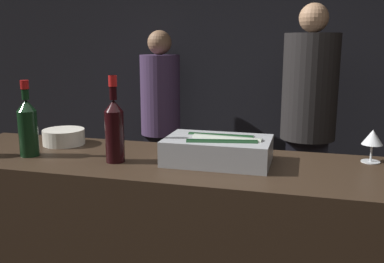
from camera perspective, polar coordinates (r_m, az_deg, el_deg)
name	(u,v)px	position (r m, az deg, el deg)	size (l,w,h in m)	color
wall_back_chalkboard	(258,62)	(3.96, 8.77, 9.20)	(6.40, 0.06, 2.80)	black
ice_bin_with_bottles	(219,149)	(1.72, 3.66, -2.34)	(0.42, 0.27, 0.11)	#9EA0A5
bowl_white	(64,136)	(2.12, -16.73, -0.62)	(0.20, 0.20, 0.07)	silver
wine_glass	(372,139)	(1.86, 22.93, -0.87)	(0.08, 0.08, 0.13)	silver
red_wine_bottle_burgundy	(28,125)	(1.94, -21.05, 0.77)	(0.08, 0.08, 0.32)	black
red_wine_bottle_tall	(114,128)	(1.74, -10.31, 0.52)	(0.08, 0.08, 0.35)	black
person_in_hoodie	(308,117)	(3.31, 15.25, 1.94)	(0.40, 0.40, 1.85)	black
person_blond_tee	(161,115)	(3.84, -4.20, 2.23)	(0.35, 0.35, 1.67)	black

